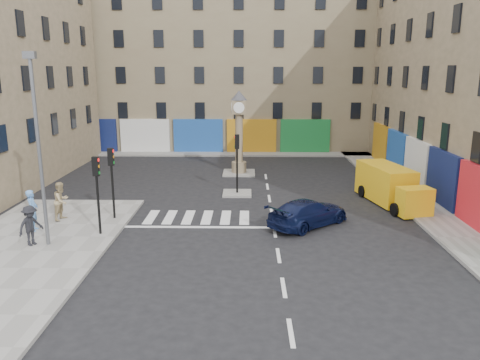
{
  "coord_description": "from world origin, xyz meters",
  "views": [
    {
      "loc": [
        -1.31,
        -20.65,
        7.74
      ],
      "look_at": [
        -1.74,
        3.5,
        2.0
      ],
      "focal_mm": 35.0,
      "sensor_mm": 36.0,
      "label": 1
    }
  ],
  "objects_px": {
    "lamp_post": "(38,141)",
    "pedestrian_blue": "(33,210)",
    "traffic_light_left_near": "(97,183)",
    "pedestrian_dark": "(30,226)",
    "traffic_light_left_far": "(112,172)",
    "pedestrian_tan": "(62,201)",
    "clock_pillar": "(239,127)",
    "yellow_van": "(390,186)",
    "traffic_light_island": "(237,154)",
    "navy_sedan": "(308,213)"
  },
  "relations": [
    {
      "from": "traffic_light_left_near",
      "to": "pedestrian_blue",
      "type": "height_order",
      "value": "traffic_light_left_near"
    },
    {
      "from": "lamp_post",
      "to": "pedestrian_dark",
      "type": "distance_m",
      "value": 3.8
    },
    {
      "from": "lamp_post",
      "to": "yellow_van",
      "type": "xyz_separation_m",
      "value": [
        17.21,
        7.25,
        -3.71
      ]
    },
    {
      "from": "traffic_light_island",
      "to": "yellow_van",
      "type": "xyz_separation_m",
      "value": [
        9.01,
        -1.95,
        -1.51
      ]
    },
    {
      "from": "traffic_light_left_near",
      "to": "traffic_light_island",
      "type": "bearing_deg",
      "value": 51.07
    },
    {
      "from": "pedestrian_tan",
      "to": "yellow_van",
      "type": "bearing_deg",
      "value": -64.13
    },
    {
      "from": "traffic_light_left_far",
      "to": "lamp_post",
      "type": "bearing_deg",
      "value": -116.57
    },
    {
      "from": "traffic_light_left_near",
      "to": "pedestrian_tan",
      "type": "xyz_separation_m",
      "value": [
        -2.6,
        2.1,
        -1.48
      ]
    },
    {
      "from": "clock_pillar",
      "to": "pedestrian_tan",
      "type": "height_order",
      "value": "clock_pillar"
    },
    {
      "from": "traffic_light_left_near",
      "to": "pedestrian_blue",
      "type": "bearing_deg",
      "value": 173.09
    },
    {
      "from": "traffic_light_left_far",
      "to": "clock_pillar",
      "type": "xyz_separation_m",
      "value": [
        6.3,
        11.4,
        0.93
      ]
    },
    {
      "from": "yellow_van",
      "to": "pedestrian_dark",
      "type": "xyz_separation_m",
      "value": [
        -17.87,
        -7.38,
        -0.02
      ]
    },
    {
      "from": "traffic_light_left_near",
      "to": "lamp_post",
      "type": "xyz_separation_m",
      "value": [
        -1.9,
        -1.4,
        2.17
      ]
    },
    {
      "from": "traffic_light_island",
      "to": "navy_sedan",
      "type": "distance_m",
      "value": 7.36
    },
    {
      "from": "lamp_post",
      "to": "clock_pillar",
      "type": "xyz_separation_m",
      "value": [
        8.2,
        15.2,
        -1.24
      ]
    },
    {
      "from": "clock_pillar",
      "to": "pedestrian_tan",
      "type": "xyz_separation_m",
      "value": [
        -8.9,
        -11.69,
        -2.41
      ]
    },
    {
      "from": "pedestrian_blue",
      "to": "traffic_light_left_far",
      "type": "bearing_deg",
      "value": -70.33
    },
    {
      "from": "traffic_light_left_far",
      "to": "pedestrian_tan",
      "type": "relative_size",
      "value": 1.86
    },
    {
      "from": "yellow_van",
      "to": "pedestrian_dark",
      "type": "relative_size",
      "value": 3.43
    },
    {
      "from": "traffic_light_island",
      "to": "pedestrian_blue",
      "type": "distance_m",
      "value": 12.23
    },
    {
      "from": "lamp_post",
      "to": "navy_sedan",
      "type": "bearing_deg",
      "value": 14.84
    },
    {
      "from": "clock_pillar",
      "to": "yellow_van",
      "type": "height_order",
      "value": "clock_pillar"
    },
    {
      "from": "traffic_light_left_far",
      "to": "clock_pillar",
      "type": "bearing_deg",
      "value": 61.06
    },
    {
      "from": "pedestrian_tan",
      "to": "pedestrian_dark",
      "type": "bearing_deg",
      "value": -165.23
    },
    {
      "from": "traffic_light_left_near",
      "to": "lamp_post",
      "type": "relative_size",
      "value": 0.45
    },
    {
      "from": "pedestrian_dark",
      "to": "pedestrian_blue",
      "type": "bearing_deg",
      "value": 51.6
    },
    {
      "from": "traffic_light_left_near",
      "to": "traffic_light_left_far",
      "type": "relative_size",
      "value": 1.0
    },
    {
      "from": "yellow_van",
      "to": "pedestrian_tan",
      "type": "distance_m",
      "value": 18.3
    },
    {
      "from": "traffic_light_island",
      "to": "clock_pillar",
      "type": "bearing_deg",
      "value": 90.0
    },
    {
      "from": "clock_pillar",
      "to": "yellow_van",
      "type": "distance_m",
      "value": 12.27
    },
    {
      "from": "traffic_light_island",
      "to": "clock_pillar",
      "type": "xyz_separation_m",
      "value": [
        0.0,
        6.0,
        0.96
      ]
    },
    {
      "from": "traffic_light_left_near",
      "to": "clock_pillar",
      "type": "bearing_deg",
      "value": 65.45
    },
    {
      "from": "traffic_light_left_near",
      "to": "navy_sedan",
      "type": "bearing_deg",
      "value": 9.96
    },
    {
      "from": "traffic_light_island",
      "to": "navy_sedan",
      "type": "height_order",
      "value": "traffic_light_island"
    },
    {
      "from": "yellow_van",
      "to": "traffic_light_left_near",
      "type": "bearing_deg",
      "value": -171.19
    },
    {
      "from": "navy_sedan",
      "to": "pedestrian_dark",
      "type": "bearing_deg",
      "value": 63.28
    },
    {
      "from": "traffic_light_left_near",
      "to": "lamp_post",
      "type": "distance_m",
      "value": 3.21
    },
    {
      "from": "traffic_light_left_near",
      "to": "pedestrian_dark",
      "type": "relative_size",
      "value": 2.04
    },
    {
      "from": "traffic_light_left_near",
      "to": "traffic_light_island",
      "type": "relative_size",
      "value": 1.0
    },
    {
      "from": "lamp_post",
      "to": "pedestrian_dark",
      "type": "height_order",
      "value": "lamp_post"
    },
    {
      "from": "navy_sedan",
      "to": "pedestrian_dark",
      "type": "xyz_separation_m",
      "value": [
        -12.6,
        -3.29,
        0.38
      ]
    },
    {
      "from": "traffic_light_left_far",
      "to": "pedestrian_tan",
      "type": "xyz_separation_m",
      "value": [
        -2.6,
        -0.3,
        -1.48
      ]
    },
    {
      "from": "lamp_post",
      "to": "pedestrian_blue",
      "type": "bearing_deg",
      "value": 128.44
    },
    {
      "from": "traffic_light_left_near",
      "to": "navy_sedan",
      "type": "height_order",
      "value": "traffic_light_left_near"
    },
    {
      "from": "traffic_light_left_far",
      "to": "lamp_post",
      "type": "relative_size",
      "value": 0.45
    },
    {
      "from": "traffic_light_left_far",
      "to": "pedestrian_blue",
      "type": "bearing_deg",
      "value": -149.07
    },
    {
      "from": "traffic_light_left_near",
      "to": "traffic_light_left_far",
      "type": "height_order",
      "value": "same"
    },
    {
      "from": "traffic_light_left_far",
      "to": "traffic_light_island",
      "type": "relative_size",
      "value": 1.0
    },
    {
      "from": "clock_pillar",
      "to": "navy_sedan",
      "type": "xyz_separation_m",
      "value": [
        3.74,
        -12.03,
        -2.87
      ]
    },
    {
      "from": "traffic_light_left_far",
      "to": "pedestrian_dark",
      "type": "distance_m",
      "value": 4.94
    }
  ]
}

